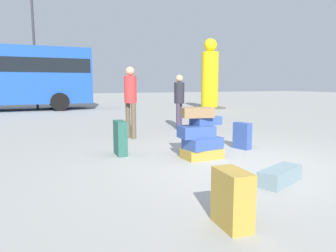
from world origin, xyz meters
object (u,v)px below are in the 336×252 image
suitcase_navy_upright_blue (242,136)px  lamp_post (33,31)px  person_bearded_onlooker (179,97)px  yellow_dummy_statue (210,78)px  suitcase_tan_behind_tower (232,199)px  suitcase_teal_foreground_far (120,138)px  suitcase_tower (200,135)px  person_tourist_with_camera (130,96)px  suitcase_slate_foreground_near (280,176)px

suitcase_navy_upright_blue → lamp_post: size_ratio=0.09×
person_bearded_onlooker → lamp_post: 10.34m
person_bearded_onlooker → yellow_dummy_statue: size_ratio=0.43×
suitcase_tan_behind_tower → person_bearded_onlooker: size_ratio=0.34×
suitcase_teal_foreground_far → suitcase_navy_upright_blue: 2.52m
suitcase_navy_upright_blue → suitcase_tower: bearing=-178.6°
yellow_dummy_statue → lamp_post: lamp_post is taller
suitcase_tower → person_tourist_with_camera: 2.62m
suitcase_teal_foreground_far → yellow_dummy_statue: bearing=52.4°
suitcase_slate_foreground_near → yellow_dummy_statue: size_ratio=0.21×
suitcase_tan_behind_tower → person_tourist_with_camera: person_tourist_with_camera is taller
person_bearded_onlooker → lamp_post: lamp_post is taller
suitcase_tan_behind_tower → suitcase_slate_foreground_near: (1.36, 0.84, -0.17)m
suitcase_slate_foreground_near → yellow_dummy_statue: (5.70, 11.50, 1.54)m
suitcase_navy_upright_blue → lamp_post: 13.33m
suitcase_tower → yellow_dummy_statue: 11.52m
suitcase_teal_foreground_far → suitcase_tan_behind_tower: (0.20, -3.38, -0.05)m
suitcase_navy_upright_blue → person_tourist_with_camera: size_ratio=0.31×
suitcase_teal_foreground_far → suitcase_navy_upright_blue: (2.48, -0.45, -0.05)m
suitcase_slate_foreground_near → yellow_dummy_statue: 12.93m
suitcase_tan_behind_tower → suitcase_teal_foreground_far: bearing=97.2°
suitcase_navy_upright_blue → yellow_dummy_statue: bearing=47.5°
suitcase_slate_foreground_near → suitcase_tan_behind_tower: bearing=-171.4°
yellow_dummy_statue → lamp_post: 9.34m
suitcase_navy_upright_blue → suitcase_tan_behind_tower: suitcase_tan_behind_tower is taller
person_tourist_with_camera → lamp_post: size_ratio=0.29×
suitcase_tower → person_bearded_onlooker: (1.20, 3.47, 0.54)m
suitcase_teal_foreground_far → suitcase_slate_foreground_near: suitcase_teal_foreground_far is taller
person_bearded_onlooker → lamp_post: size_ratio=0.27×
yellow_dummy_statue → person_bearded_onlooker: bearing=-127.2°
suitcase_navy_upright_blue → person_bearded_onlooker: size_ratio=0.34×
suitcase_tan_behind_tower → yellow_dummy_statue: bearing=64.0°
yellow_dummy_statue → lamp_post: size_ratio=0.61×
suitcase_slate_foreground_near → lamp_post: (-2.89, 14.33, 3.86)m
lamp_post → person_bearded_onlooker: bearing=-67.3°
suitcase_tan_behind_tower → yellow_dummy_statue: yellow_dummy_statue is taller
suitcase_tower → suitcase_navy_upright_blue: (1.19, 0.36, -0.14)m
suitcase_teal_foreground_far → person_bearded_onlooker: person_bearded_onlooker is taller
suitcase_teal_foreground_far → suitcase_navy_upright_blue: bearing=-8.8°
person_bearded_onlooker → suitcase_navy_upright_blue: bearing=41.4°
suitcase_tan_behind_tower → person_bearded_onlooker: (2.29, 6.04, 0.68)m
suitcase_tower → lamp_post: 13.35m
person_bearded_onlooker → person_tourist_with_camera: bearing=-19.2°
person_bearded_onlooker → yellow_dummy_statue: yellow_dummy_statue is taller
suitcase_navy_upright_blue → suitcase_slate_foreground_near: (-0.91, -2.09, -0.17)m
suitcase_tan_behind_tower → lamp_post: lamp_post is taller
suitcase_tower → person_tourist_with_camera: (-0.58, 2.47, 0.64)m
suitcase_tower → suitcase_teal_foreground_far: suitcase_tower is taller
person_tourist_with_camera → person_bearded_onlooker: bearing=96.8°
suitcase_teal_foreground_far → yellow_dummy_statue: yellow_dummy_statue is taller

